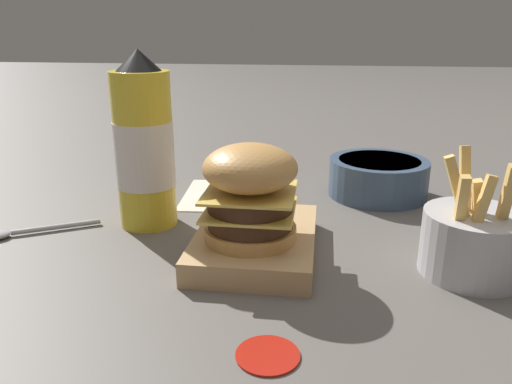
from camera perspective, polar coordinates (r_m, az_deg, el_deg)
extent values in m
plane|color=#5B5651|center=(0.66, 3.82, -5.27)|extent=(6.00, 6.00, 0.00)
cube|color=tan|center=(0.62, 0.00, -5.69)|extent=(0.20, 0.14, 0.03)
cylinder|color=tan|center=(0.59, -0.65, -4.61)|extent=(0.11, 0.11, 0.02)
cylinder|color=#422819|center=(0.58, -0.65, -3.05)|extent=(0.10, 0.10, 0.02)
cube|color=#EAC656|center=(0.58, -0.66, -2.05)|extent=(0.10, 0.10, 0.00)
cylinder|color=#422819|center=(0.57, -0.66, -1.04)|extent=(0.10, 0.10, 0.02)
cube|color=#EAC656|center=(0.57, -0.67, -0.02)|extent=(0.10, 0.10, 0.00)
ellipsoid|color=tan|center=(0.56, -0.68, 2.76)|extent=(0.11, 0.11, 0.05)
cylinder|color=yellow|center=(0.69, -12.62, 4.63)|extent=(0.08, 0.08, 0.21)
cylinder|color=white|center=(0.70, -12.59, 4.29)|extent=(0.08, 0.08, 0.09)
cone|color=black|center=(0.68, -13.35, 14.49)|extent=(0.06, 0.06, 0.03)
cylinder|color=#B7B7BC|center=(0.61, 23.66, -5.42)|extent=(0.12, 0.12, 0.07)
cube|color=#E5B760|center=(0.57, 22.31, -1.91)|extent=(0.02, 0.01, 0.08)
cube|color=#E5B760|center=(0.57, 24.25, -2.03)|extent=(0.02, 0.03, 0.08)
cube|color=#E5B760|center=(0.58, 22.24, -0.63)|extent=(0.01, 0.04, 0.09)
cube|color=#E5B760|center=(0.60, 22.77, 0.14)|extent=(0.03, 0.02, 0.10)
cube|color=#E5B760|center=(0.58, 26.58, -1.19)|extent=(0.04, 0.01, 0.09)
cube|color=#E5B760|center=(0.59, 24.02, -1.74)|extent=(0.02, 0.02, 0.07)
cylinder|color=#384C66|center=(0.84, 13.77, 1.61)|extent=(0.16, 0.16, 0.06)
cylinder|color=beige|center=(0.83, 13.92, 3.41)|extent=(0.13, 0.13, 0.01)
cylinder|color=#B2B2B7|center=(0.74, -21.78, -3.71)|extent=(0.06, 0.10, 0.01)
cylinder|color=#B21E14|center=(0.45, 0.86, -18.00)|extent=(0.06, 0.06, 0.00)
cube|color=beige|center=(0.82, -2.65, -0.32)|extent=(0.17, 0.17, 0.00)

